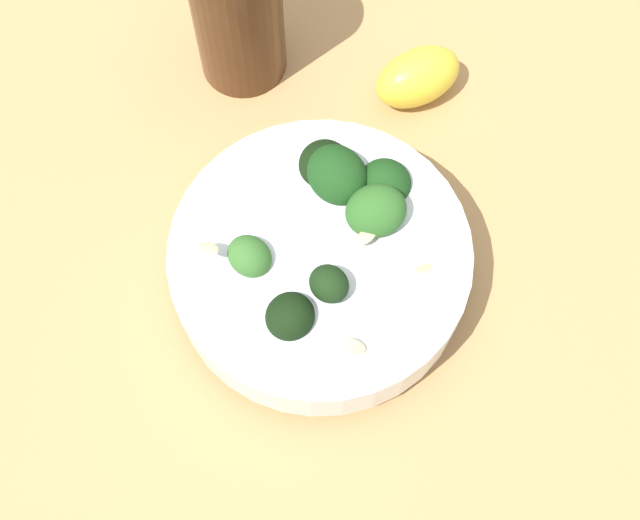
# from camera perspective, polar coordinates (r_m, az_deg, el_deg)

# --- Properties ---
(ground_plane) EXTENTS (0.67, 0.67, 0.03)m
(ground_plane) POSITION_cam_1_polar(r_m,az_deg,el_deg) (0.65, 0.39, 1.74)
(ground_plane) COLOR tan
(bowl_of_broccoli) EXTENTS (0.21, 0.21, 0.09)m
(bowl_of_broccoli) POSITION_cam_1_polar(r_m,az_deg,el_deg) (0.58, 0.13, 0.20)
(bowl_of_broccoli) COLOR white
(bowl_of_broccoli) RESTS_ON ground_plane
(lemon_wedge) EXTENTS (0.08, 0.08, 0.05)m
(lemon_wedge) POSITION_cam_1_polar(r_m,az_deg,el_deg) (0.68, 6.72, 12.33)
(lemon_wedge) COLOR yellow
(lemon_wedge) RESTS_ON ground_plane
(bottle_tall) EXTENTS (0.07, 0.07, 0.16)m
(bottle_tall) POSITION_cam_1_polar(r_m,az_deg,el_deg) (0.66, -5.76, 17.21)
(bottle_tall) COLOR #472814
(bottle_tall) RESTS_ON ground_plane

